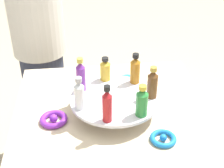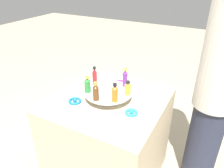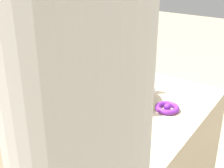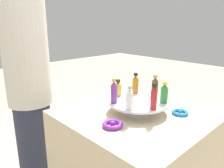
% 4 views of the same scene
% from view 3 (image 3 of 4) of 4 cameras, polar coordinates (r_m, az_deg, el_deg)
% --- Properties ---
extents(party_table, '(0.81, 0.81, 0.79)m').
position_cam_3_polar(party_table, '(1.69, 0.81, -14.89)').
color(party_table, beige).
rests_on(party_table, ground_plane).
extents(display_stand, '(0.35, 0.35, 0.07)m').
position_cam_3_polar(display_stand, '(1.46, 0.91, -1.14)').
color(display_stand, silver).
rests_on(display_stand, party_table).
extents(bottle_brown, '(0.04, 0.04, 0.13)m').
position_cam_3_polar(bottle_brown, '(1.51, -3.50, 3.17)').
color(bottle_brown, brown).
rests_on(bottle_brown, display_stand).
extents(bottle_amber, '(0.04, 0.04, 0.13)m').
position_cam_3_polar(bottle_amber, '(1.40, -4.92, 1.36)').
color(bottle_amber, '#AD6B19').
rests_on(bottle_amber, display_stand).
extents(bottle_gold, '(0.04, 0.04, 0.10)m').
position_cam_3_polar(bottle_gold, '(1.31, -1.76, -0.83)').
color(bottle_gold, gold).
rests_on(bottle_gold, display_stand).
extents(bottle_purple, '(0.04, 0.04, 0.14)m').
position_cam_3_polar(bottle_purple, '(1.30, 3.85, -0.08)').
color(bottle_purple, '#702D93').
rests_on(bottle_purple, display_stand).
extents(bottle_clear, '(0.04, 0.04, 0.13)m').
position_cam_3_polar(bottle_clear, '(1.41, 6.81, 1.35)').
color(bottle_clear, silver).
rests_on(bottle_clear, display_stand).
extents(bottle_red, '(0.03, 0.03, 0.14)m').
position_cam_3_polar(bottle_red, '(1.52, 5.22, 3.33)').
color(bottle_red, '#B21E23').
rests_on(bottle_red, display_stand).
extents(bottle_green, '(0.04, 0.04, 0.13)m').
position_cam_3_polar(bottle_green, '(1.56, 0.83, 3.75)').
color(bottle_green, '#288438').
rests_on(bottle_green, display_stand).
extents(ribbon_bow_blue, '(0.10, 0.10, 0.03)m').
position_cam_3_polar(ribbon_bow_blue, '(1.70, 0.14, 1.14)').
color(ribbon_bow_blue, blue).
rests_on(ribbon_bow_blue, party_table).
extents(ribbon_bow_teal, '(0.09, 0.09, 0.03)m').
position_cam_3_polar(ribbon_bow_teal, '(1.36, -7.57, -5.02)').
color(ribbon_bow_teal, '#2DB7CC').
rests_on(ribbon_bow_teal, party_table).
extents(ribbon_bow_purple, '(0.11, 0.11, 0.03)m').
position_cam_3_polar(ribbon_bow_purple, '(1.40, 10.06, -4.30)').
color(ribbon_bow_purple, purple).
rests_on(ribbon_bow_purple, party_table).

